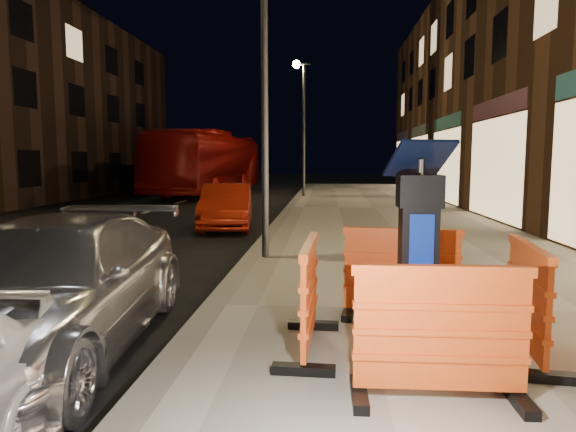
# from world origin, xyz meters

# --- Properties ---
(ground_plane) EXTENTS (120.00, 120.00, 0.00)m
(ground_plane) POSITION_xyz_m (0.00, 0.00, 0.00)
(ground_plane) COLOR black
(ground_plane) RESTS_ON ground
(sidewalk) EXTENTS (6.00, 60.00, 0.15)m
(sidewalk) POSITION_xyz_m (3.00, 0.00, 0.07)
(sidewalk) COLOR #9B988C
(sidewalk) RESTS_ON ground
(kerb) EXTENTS (0.30, 60.00, 0.15)m
(kerb) POSITION_xyz_m (0.00, 0.00, 0.07)
(kerb) COLOR slate
(kerb) RESTS_ON ground
(parking_kiosk) EXTENTS (0.60, 0.60, 1.77)m
(parking_kiosk) POSITION_xyz_m (2.12, -1.35, 1.03)
(parking_kiosk) COLOR black
(parking_kiosk) RESTS_ON sidewalk
(barrier_front) EXTENTS (1.27, 0.53, 0.98)m
(barrier_front) POSITION_xyz_m (2.12, -2.30, 0.64)
(barrier_front) COLOR #F9561A
(barrier_front) RESTS_ON sidewalk
(barrier_back) EXTENTS (1.32, 0.68, 0.98)m
(barrier_back) POSITION_xyz_m (2.12, -0.40, 0.64)
(barrier_back) COLOR #F9561A
(barrier_back) RESTS_ON sidewalk
(barrier_kerbside) EXTENTS (0.58, 1.29, 0.98)m
(barrier_kerbside) POSITION_xyz_m (1.17, -1.35, 0.64)
(barrier_kerbside) COLOR #F9561A
(barrier_kerbside) RESTS_ON sidewalk
(barrier_bldgside) EXTENTS (0.66, 1.31, 0.98)m
(barrier_bldgside) POSITION_xyz_m (3.07, -1.35, 0.64)
(barrier_bldgside) COLOR #F9561A
(barrier_bldgside) RESTS_ON sidewalk
(car_silver) EXTENTS (2.10, 4.54, 1.29)m
(car_silver) POSITION_xyz_m (-1.32, -1.20, 0.00)
(car_silver) COLOR silver
(car_silver) RESTS_ON ground
(car_red) EXTENTS (1.72, 3.76, 1.20)m
(car_red) POSITION_xyz_m (-1.37, 7.76, 0.00)
(car_red) COLOR #9B1E0D
(car_red) RESTS_ON ground
(bus_doubledecker) EXTENTS (3.76, 11.97, 3.28)m
(bus_doubledecker) POSITION_xyz_m (-4.91, 20.96, 0.00)
(bus_doubledecker) COLOR maroon
(bus_doubledecker) RESTS_ON ground
(street_lamp_mid) EXTENTS (0.12, 0.12, 6.00)m
(street_lamp_mid) POSITION_xyz_m (0.25, 3.00, 3.15)
(street_lamp_mid) COLOR #3F3F44
(street_lamp_mid) RESTS_ON sidewalk
(street_lamp_far) EXTENTS (0.12, 0.12, 6.00)m
(street_lamp_far) POSITION_xyz_m (0.25, 18.00, 3.15)
(street_lamp_far) COLOR #3F3F44
(street_lamp_far) RESTS_ON sidewalk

